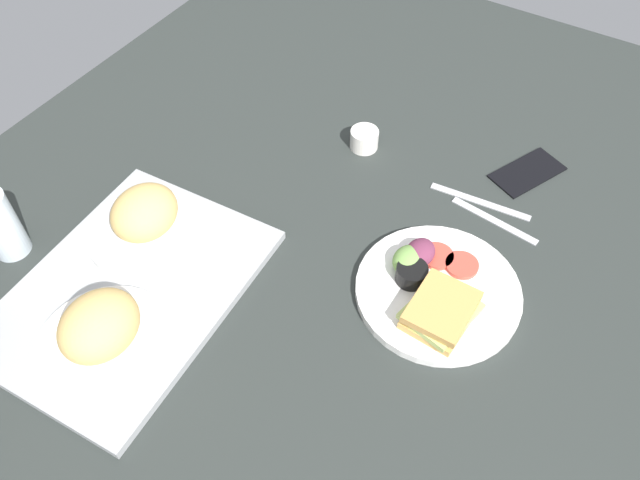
{
  "coord_description": "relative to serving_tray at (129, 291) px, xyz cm",
  "views": [
    {
      "loc": [
        -55.56,
        -32.38,
        86.39
      ],
      "look_at": [
        2.0,
        3.0,
        4.0
      ],
      "focal_mm": 35.57,
      "sensor_mm": 36.0,
      "label": 1
    }
  ],
  "objects": [
    {
      "name": "serving_tray",
      "position": [
        0.0,
        0.0,
        0.0
      ],
      "size": [
        46.67,
        35.31,
        1.6
      ],
      "primitive_type": "cube",
      "rotation": [
        0.0,
        0.0,
        0.05
      ],
      "color": "#9EA0A3",
      "rests_on": "ground_plane"
    },
    {
      "name": "fork",
      "position": [
        46.4,
        -45.3,
        -0.55
      ],
      "size": [
        3.46,
        17.04,
        0.5
      ],
      "primitive_type": "cube",
      "rotation": [
        0.0,
        0.0,
        1.45
      ],
      "color": "#B7B7BC",
      "rests_on": "ground_plane"
    },
    {
      "name": "plate_with_salad",
      "position": [
        25.73,
        -42.88,
        0.97
      ],
      "size": [
        27.12,
        27.12,
        5.4
      ],
      "color": "white",
      "rests_on": "ground_plane"
    },
    {
      "name": "espresso_cup",
      "position": [
        51.41,
        -15.54,
        1.2
      ],
      "size": [
        5.6,
        5.6,
        4.0
      ],
      "primitive_type": "cylinder",
      "color": "silver",
      "rests_on": "ground_plane"
    },
    {
      "name": "ground_plane",
      "position": [
        21.33,
        -25.48,
        -2.3
      ],
      "size": [
        190.0,
        150.0,
        3.0
      ],
      "primitive_type": "cube",
      "color": "#282D2B"
    },
    {
      "name": "bread_plate_far",
      "position": [
        10.52,
        4.65,
        4.66
      ],
      "size": [
        19.7,
        19.7,
        9.64
      ],
      "color": "white",
      "rests_on": "serving_tray"
    },
    {
      "name": "cell_phone",
      "position": [
        61.34,
        -46.14,
        -0.4
      ],
      "size": [
        16.09,
        12.59,
        0.8
      ],
      "primitive_type": "cube",
      "rotation": [
        0.0,
        0.0,
        -0.43
      ],
      "color": "black",
      "rests_on": "ground_plane"
    },
    {
      "name": "knife",
      "position": [
        49.4,
        -41.3,
        -0.55
      ],
      "size": [
        3.05,
        19.05,
        0.5
      ],
      "primitive_type": "cube",
      "rotation": [
        0.0,
        0.0,
        1.66
      ],
      "color": "#B7B7BC",
      "rests_on": "ground_plane"
    },
    {
      "name": "bread_plate_near",
      "position": [
        -9.7,
        -4.97,
        4.76
      ],
      "size": [
        21.22,
        21.22,
        10.0
      ],
      "color": "white",
      "rests_on": "serving_tray"
    },
    {
      "name": "drinking_glass",
      "position": [
        -3.55,
        23.67,
        5.7
      ],
      "size": [
        6.07,
        6.07,
        12.99
      ],
      "primitive_type": "cylinder",
      "color": "silver",
      "rests_on": "ground_plane"
    }
  ]
}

